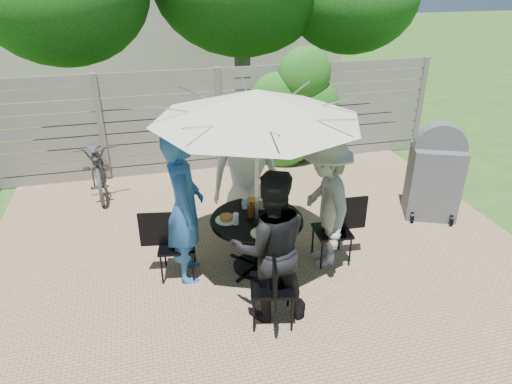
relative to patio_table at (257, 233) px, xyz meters
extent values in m
plane|color=#264D18|center=(0.13, 0.20, -0.50)|extent=(60.00, 60.00, 0.00)
cube|color=#9B785A|center=(0.13, 0.70, -0.49)|extent=(7.00, 6.00, 0.02)
cube|color=gray|center=(0.13, 3.20, 0.43)|extent=(8.00, 0.10, 1.85)
ellipsoid|color=#185C15|center=(1.53, 3.05, 0.40)|extent=(1.20, 0.70, 1.80)
cylinder|color=black|center=(0.00, 0.00, 0.20)|extent=(1.17, 1.17, 0.03)
cylinder|color=black|center=(0.00, 0.00, -0.15)|extent=(0.08, 0.08, 0.70)
cylinder|color=black|center=(0.00, 0.00, -0.48)|extent=(0.58, 0.58, 0.04)
cylinder|color=silver|center=(0.00, 0.00, 0.56)|extent=(0.04, 0.04, 2.12)
cone|color=beige|center=(0.00, 0.00, 1.58)|extent=(2.49, 2.49, 0.32)
cube|color=black|center=(0.08, 0.95, -0.03)|extent=(0.50, 0.50, 0.04)
cube|color=black|center=(0.10, 1.17, 0.21)|extent=(0.08, 0.45, 0.46)
imported|color=silver|center=(0.07, 0.83, 0.42)|extent=(0.94, 0.66, 1.84)
cube|color=black|center=(-0.95, 0.08, -0.07)|extent=(0.48, 0.48, 0.03)
cube|color=black|center=(-1.15, 0.11, 0.16)|extent=(0.42, 0.10, 0.43)
imported|color=#275AAC|center=(-0.83, 0.07, 0.42)|extent=(0.49, 0.70, 1.83)
cube|color=black|center=(-0.08, -0.95, -0.04)|extent=(0.53, 0.53, 0.04)
cube|color=black|center=(-0.13, -1.16, 0.20)|extent=(0.12, 0.44, 0.45)
imported|color=black|center=(-0.07, -0.83, 0.34)|extent=(0.87, 0.70, 1.68)
cube|color=black|center=(0.95, -0.08, -0.06)|extent=(0.45, 0.45, 0.03)
cube|color=black|center=(1.16, -0.09, 0.17)|extent=(0.42, 0.06, 0.43)
imported|color=#9D9C98|center=(0.83, -0.07, 0.34)|extent=(0.70, 1.12, 1.66)
cylinder|color=white|center=(0.03, 0.36, 0.22)|extent=(0.26, 0.26, 0.01)
cylinder|color=#B97636|center=(0.03, 0.36, 0.25)|extent=(0.15, 0.15, 0.05)
cylinder|color=white|center=(-0.36, 0.03, 0.22)|extent=(0.26, 0.26, 0.01)
cylinder|color=#B97636|center=(-0.36, 0.03, 0.25)|extent=(0.15, 0.15, 0.05)
cylinder|color=white|center=(-0.03, -0.36, 0.22)|extent=(0.26, 0.26, 0.01)
cylinder|color=#B97636|center=(-0.03, -0.36, 0.25)|extent=(0.15, 0.15, 0.05)
cylinder|color=white|center=(0.36, -0.03, 0.22)|extent=(0.26, 0.26, 0.01)
cylinder|color=#B97636|center=(0.36, -0.03, 0.25)|extent=(0.15, 0.15, 0.05)
cylinder|color=white|center=(0.15, -0.31, 0.22)|extent=(0.24, 0.24, 0.01)
cylinder|color=#B97636|center=(0.15, -0.31, 0.25)|extent=(0.14, 0.14, 0.05)
cylinder|color=silver|center=(-0.08, 0.27, 0.28)|extent=(0.07, 0.07, 0.14)
cylinder|color=silver|center=(-0.27, -0.08, 0.28)|extent=(0.07, 0.07, 0.14)
cylinder|color=silver|center=(0.08, -0.27, 0.28)|extent=(0.07, 0.07, 0.14)
cylinder|color=silver|center=(0.27, 0.08, 0.28)|extent=(0.07, 0.07, 0.14)
cylinder|color=#59280C|center=(-0.06, 0.05, 0.29)|extent=(0.09, 0.09, 0.16)
cylinder|color=#C6B293|center=(0.12, 0.21, 0.27)|extent=(0.08, 0.08, 0.12)
imported|color=#333338|center=(-2.00, 2.80, -0.04)|extent=(0.82, 1.81, 0.92)
cube|color=#505054|center=(2.83, 0.66, 0.05)|extent=(0.86, 0.78, 1.09)
cylinder|color=#505054|center=(2.83, 0.66, 0.59)|extent=(0.74, 0.49, 0.72)
camera|label=1|loc=(-1.16, -4.53, 2.88)|focal=32.00mm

